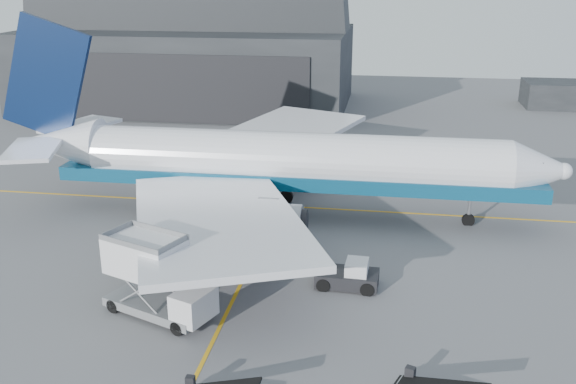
# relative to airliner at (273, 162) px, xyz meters

# --- Properties ---
(ground) EXTENTS (200.00, 200.00, 0.00)m
(ground) POSITION_rel_airliner_xyz_m (0.13, -17.92, -4.87)
(ground) COLOR #565659
(ground) RESTS_ON ground
(taxi_lines) EXTENTS (80.00, 42.12, 0.02)m
(taxi_lines) POSITION_rel_airliner_xyz_m (0.13, -5.25, -4.86)
(taxi_lines) COLOR gold
(taxi_lines) RESTS_ON ground
(hangar) EXTENTS (50.00, 28.30, 28.00)m
(hangar) POSITION_rel_airliner_xyz_m (-21.87, 47.03, 4.67)
(hangar) COLOR black
(hangar) RESTS_ON ground
(distant_bldg_a) EXTENTS (14.00, 8.00, 4.00)m
(distant_bldg_a) POSITION_rel_airliner_xyz_m (38.13, 54.08, -4.87)
(distant_bldg_a) COLOR black
(distant_bldg_a) RESTS_ON ground
(airliner) EXTENTS (49.61, 48.10, 17.41)m
(airliner) POSITION_rel_airliner_xyz_m (0.00, 0.00, 0.00)
(airliner) COLOR white
(airliner) RESTS_ON ground
(catering_truck) EXTENTS (7.78, 5.22, 5.02)m
(catering_truck) POSITION_rel_airliner_xyz_m (-4.16, -18.57, -2.33)
(catering_truck) COLOR slate
(catering_truck) RESTS_ON ground
(pushback_tug) EXTENTS (4.37, 2.70, 1.96)m
(pushback_tug) POSITION_rel_airliner_xyz_m (7.56, -12.82, -4.13)
(pushback_tug) COLOR black
(pushback_tug) RESTS_ON ground
(traffic_cone) EXTENTS (0.39, 0.39, 0.56)m
(traffic_cone) POSITION_rel_airliner_xyz_m (2.08, -12.40, -4.60)
(traffic_cone) COLOR #FF3B08
(traffic_cone) RESTS_ON ground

